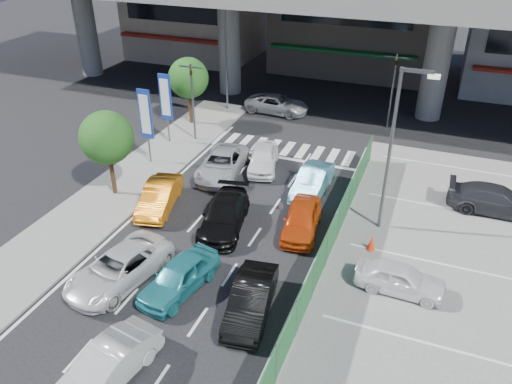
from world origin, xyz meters
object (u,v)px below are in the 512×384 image
at_px(street_lamp_left, 228,48).
at_px(sedan_black_mid, 224,215).
at_px(traffic_light_right, 395,73).
at_px(tree_far, 188,78).
at_px(signboard_far, 166,99).
at_px(parked_sedan_white, 400,278).
at_px(signboard_near, 146,116).
at_px(hatch_black_mid_right, 251,300).
at_px(wagon_silver_front_left, 222,164).
at_px(sedan_white_front_mid, 263,158).
at_px(tree_near, 106,138).
at_px(street_lamp_right, 396,139).
at_px(taxi_orange_left, 159,196).
at_px(taxi_orange_right, 302,219).
at_px(crossing_wagon_silver, 277,104).
at_px(taxi_teal_mid, 179,277).
at_px(traffic_light_left, 192,84).
at_px(parked_sedan_dgrey, 497,200).
at_px(sedan_white_mid_left, 119,268).
at_px(kei_truck_front_right, 312,181).
at_px(traffic_cone, 371,243).
at_px(hatch_white_back_mid, 107,366).

height_order(street_lamp_left, sedan_black_mid, street_lamp_left).
bearing_deg(traffic_light_right, tree_far, -161.31).
height_order(signboard_far, parked_sedan_white, signboard_far).
relative_size(signboard_near, hatch_black_mid_right, 1.13).
distance_m(wagon_silver_front_left, sedan_white_front_mid, 2.53).
bearing_deg(tree_near, hatch_black_mid_right, -29.35).
bearing_deg(tree_far, street_lamp_right, -29.58).
relative_size(taxi_orange_left, taxi_orange_right, 1.03).
height_order(hatch_black_mid_right, taxi_orange_right, taxi_orange_right).
xyz_separation_m(hatch_black_mid_right, sedan_black_mid, (-3.42, 5.06, 0.01)).
height_order(traffic_light_right, crossing_wagon_silver, traffic_light_right).
bearing_deg(crossing_wagon_silver, taxi_orange_left, 177.59).
distance_m(signboard_near, tree_far, 6.54).
distance_m(sedan_white_front_mid, crossing_wagon_silver, 9.31).
bearing_deg(taxi_teal_mid, tree_far, 126.35).
distance_m(tree_near, crossing_wagon_silver, 15.68).
bearing_deg(wagon_silver_front_left, signboard_far, 143.07).
height_order(traffic_light_left, parked_sedan_dgrey, traffic_light_left).
relative_size(signboard_near, taxi_orange_left, 1.12).
bearing_deg(taxi_orange_left, sedan_white_mid_left, -89.47).
height_order(signboard_far, tree_far, tree_far).
bearing_deg(traffic_light_right, parked_sedan_dgrey, -54.29).
bearing_deg(sedan_black_mid, parked_sedan_dgrey, 15.28).
bearing_deg(tree_far, sedan_white_mid_left, -72.29).
distance_m(street_lamp_left, signboard_far, 7.32).
bearing_deg(sedan_white_mid_left, taxi_teal_mid, 19.93).
xyz_separation_m(street_lamp_right, kei_truck_front_right, (-4.19, 2.14, -4.08)).
bearing_deg(traffic_cone, crossing_wagon_silver, 123.12).
relative_size(sedan_black_mid, wagon_silver_front_left, 0.96).
relative_size(signboard_far, taxi_teal_mid, 1.16).
xyz_separation_m(tree_near, kei_truck_front_right, (9.99, 4.14, -2.70)).
bearing_deg(hatch_white_back_mid, sedan_white_front_mid, 102.44).
height_order(sedan_white_mid_left, sedan_black_mid, same).
distance_m(street_lamp_left, parked_sedan_white, 22.53).
bearing_deg(traffic_cone, street_lamp_left, 133.38).
height_order(taxi_teal_mid, sedan_black_mid, same).
bearing_deg(tree_near, wagon_silver_front_left, 43.31).
bearing_deg(hatch_black_mid_right, signboard_far, 121.78).
xyz_separation_m(sedan_black_mid, kei_truck_front_right, (3.09, 4.88, 0.00)).
distance_m(signboard_far, hatch_white_back_mid, 19.23).
height_order(sedan_white_mid_left, hatch_black_mid_right, sedan_white_mid_left).
bearing_deg(taxi_orange_left, signboard_far, 102.57).
bearing_deg(sedan_white_mid_left, hatch_white_back_mid, -48.79).
relative_size(sedan_white_mid_left, taxi_teal_mid, 1.23).
xyz_separation_m(traffic_light_right, taxi_teal_mid, (-5.42, -20.61, -3.25)).
bearing_deg(sedan_white_mid_left, signboard_far, 122.49).
bearing_deg(crossing_wagon_silver, taxi_orange_right, -154.46).
distance_m(sedan_white_front_mid, parked_sedan_dgrey, 12.84).
height_order(street_lamp_right, tree_near, street_lamp_right).
bearing_deg(traffic_light_left, crossing_wagon_silver, 63.37).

